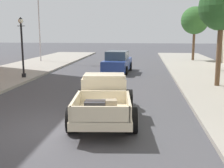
{
  "coord_description": "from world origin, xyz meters",
  "views": [
    {
      "loc": [
        2.58,
        -8.33,
        3.06
      ],
      "look_at": [
        1.31,
        2.65,
        1.0
      ],
      "focal_mm": 44.77,
      "sensor_mm": 36.0,
      "label": 1
    }
  ],
  "objects_px": {
    "hotrod_truck_cream": "(104,97)",
    "street_lamp_far": "(22,43)",
    "flagpole": "(41,4)",
    "street_tree_second": "(222,7)",
    "car_background_blue": "(117,63)",
    "street_tree_farthest": "(195,21)",
    "street_tree_third": "(221,11)"
  },
  "relations": [
    {
      "from": "street_lamp_far",
      "to": "street_tree_second",
      "type": "height_order",
      "value": "street_tree_second"
    },
    {
      "from": "flagpole",
      "to": "street_tree_farthest",
      "type": "xyz_separation_m",
      "value": [
        15.44,
        2.48,
        -1.55
      ]
    },
    {
      "from": "car_background_blue",
      "to": "street_lamp_far",
      "type": "distance_m",
      "value": 7.15
    },
    {
      "from": "hotrod_truck_cream",
      "to": "street_tree_farthest",
      "type": "bearing_deg",
      "value": 72.37
    },
    {
      "from": "street_lamp_far",
      "to": "flagpole",
      "type": "bearing_deg",
      "value": 103.72
    },
    {
      "from": "hotrod_truck_cream",
      "to": "street_tree_farthest",
      "type": "distance_m",
      "value": 21.71
    },
    {
      "from": "car_background_blue",
      "to": "flagpole",
      "type": "height_order",
      "value": "flagpole"
    },
    {
      "from": "street_lamp_far",
      "to": "street_tree_farthest",
      "type": "bearing_deg",
      "value": 44.9
    },
    {
      "from": "street_tree_second",
      "to": "hotrod_truck_cream",
      "type": "bearing_deg",
      "value": -132.08
    },
    {
      "from": "street_tree_second",
      "to": "street_tree_farthest",
      "type": "height_order",
      "value": "street_tree_farthest"
    },
    {
      "from": "street_lamp_far",
      "to": "street_tree_third",
      "type": "relative_size",
      "value": 0.64
    },
    {
      "from": "car_background_blue",
      "to": "street_tree_second",
      "type": "bearing_deg",
      "value": -41.83
    },
    {
      "from": "hotrod_truck_cream",
      "to": "street_lamp_far",
      "type": "distance_m",
      "value": 10.05
    },
    {
      "from": "car_background_blue",
      "to": "flagpole",
      "type": "xyz_separation_m",
      "value": [
        -8.32,
        6.51,
        5.0
      ]
    },
    {
      "from": "street_lamp_far",
      "to": "street_tree_farthest",
      "type": "relative_size",
      "value": 0.7
    },
    {
      "from": "street_tree_farthest",
      "to": "car_background_blue",
      "type": "bearing_deg",
      "value": -128.36
    },
    {
      "from": "street_tree_second",
      "to": "flagpole",
      "type": "bearing_deg",
      "value": 140.31
    },
    {
      "from": "street_tree_third",
      "to": "street_tree_farthest",
      "type": "distance_m",
      "value": 7.95
    },
    {
      "from": "street_tree_second",
      "to": "street_tree_farthest",
      "type": "xyz_separation_m",
      "value": [
        1.06,
        14.41,
        -0.13
      ]
    },
    {
      "from": "street_lamp_far",
      "to": "street_tree_second",
      "type": "bearing_deg",
      "value": -7.46
    },
    {
      "from": "street_tree_third",
      "to": "street_tree_second",
      "type": "bearing_deg",
      "value": -103.81
    },
    {
      "from": "hotrod_truck_cream",
      "to": "car_background_blue",
      "type": "height_order",
      "value": "car_background_blue"
    },
    {
      "from": "car_background_blue",
      "to": "street_tree_second",
      "type": "relative_size",
      "value": 0.81
    },
    {
      "from": "hotrod_truck_cream",
      "to": "street_tree_farthest",
      "type": "height_order",
      "value": "street_tree_farthest"
    },
    {
      "from": "car_background_blue",
      "to": "street_tree_second",
      "type": "xyz_separation_m",
      "value": [
        6.06,
        -5.42,
        3.58
      ]
    },
    {
      "from": "hotrod_truck_cream",
      "to": "street_lamp_far",
      "type": "xyz_separation_m",
      "value": [
        -6.41,
        7.57,
        1.63
      ]
    },
    {
      "from": "hotrod_truck_cream",
      "to": "street_tree_third",
      "type": "xyz_separation_m",
      "value": [
        7.03,
        12.51,
        3.86
      ]
    },
    {
      "from": "street_lamp_far",
      "to": "street_tree_second",
      "type": "distance_m",
      "value": 12.1
    },
    {
      "from": "flagpole",
      "to": "street_lamp_far",
      "type": "bearing_deg",
      "value": -76.28
    },
    {
      "from": "street_lamp_far",
      "to": "car_background_blue",
      "type": "bearing_deg",
      "value": 33.76
    },
    {
      "from": "car_background_blue",
      "to": "street_tree_third",
      "type": "xyz_separation_m",
      "value": [
        7.65,
        1.07,
        3.85
      ]
    },
    {
      "from": "flagpole",
      "to": "street_tree_second",
      "type": "height_order",
      "value": "flagpole"
    }
  ]
}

